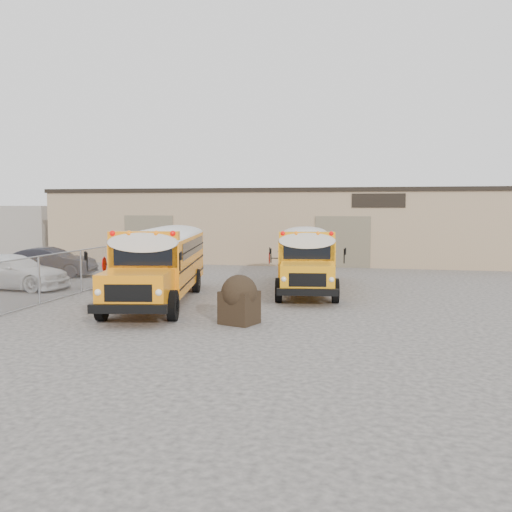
% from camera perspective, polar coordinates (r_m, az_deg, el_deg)
% --- Properties ---
extents(ground, '(120.00, 120.00, 0.00)m').
position_cam_1_polar(ground, '(19.66, -5.86, -5.54)').
color(ground, '#3B3936').
rests_on(ground, ground).
extents(warehouse, '(30.20, 10.20, 4.67)m').
position_cam_1_polar(warehouse, '(38.86, 3.20, 3.23)').
color(warehouse, tan).
rests_on(warehouse, ground).
extents(chainlink_fence, '(0.07, 18.07, 1.81)m').
position_cam_1_polar(chainlink_fence, '(24.66, -17.09, -1.47)').
color(chainlink_fence, gray).
rests_on(chainlink_fence, ground).
extents(distant_building_left, '(8.00, 6.00, 3.60)m').
position_cam_1_polar(distant_building_left, '(49.16, -22.67, 2.56)').
color(distant_building_left, gray).
rests_on(distant_building_left, ground).
extents(school_bus_left, '(4.09, 9.83, 2.80)m').
position_cam_1_polar(school_bus_left, '(27.68, -7.36, 0.90)').
color(school_bus_left, orange).
rests_on(school_bus_left, ground).
extents(school_bus_right, '(3.38, 9.20, 2.63)m').
position_cam_1_polar(school_bus_right, '(30.33, 4.87, 1.09)').
color(school_bus_right, orange).
rests_on(school_bus_right, ground).
extents(tarp_bundle, '(1.26, 1.20, 1.51)m').
position_cam_1_polar(tarp_bundle, '(17.43, -1.69, -4.29)').
color(tarp_bundle, black).
rests_on(tarp_bundle, ground).
extents(car_white, '(5.19, 2.25, 1.49)m').
position_cam_1_polar(car_white, '(26.93, -23.20, -1.46)').
color(car_white, white).
rests_on(car_white, ground).
extents(car_dark, '(4.68, 2.32, 1.48)m').
position_cam_1_polar(car_dark, '(30.84, -19.88, -0.58)').
color(car_dark, black).
rests_on(car_dark, ground).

